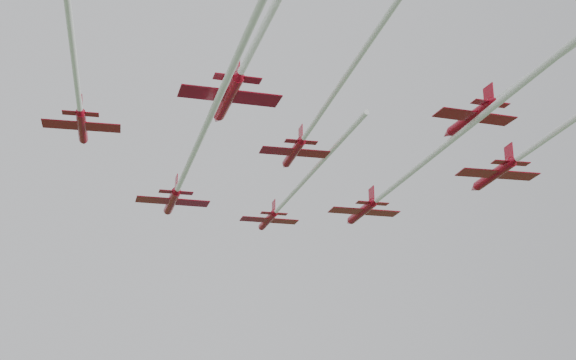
{
  "coord_description": "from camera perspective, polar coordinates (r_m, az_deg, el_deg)",
  "views": [
    {
      "loc": [
        -12.47,
        -87.44,
        23.57
      ],
      "look_at": [
        0.05,
        3.89,
        53.52
      ],
      "focal_mm": 50.0,
      "sensor_mm": 36.0,
      "label": 1
    }
  ],
  "objects": [
    {
      "name": "jet_lead",
      "position": [
        107.63,
        -0.12,
        -1.44
      ],
      "size": [
        9.56,
        47.71,
        2.52
      ],
      "rotation": [
        0.0,
        0.0,
        0.12
      ],
      "color": "#B2081E"
    },
    {
      "name": "jet_row2_left",
      "position": [
        86.2,
        -6.98,
        1.33
      ],
      "size": [
        11.7,
        61.67,
        2.7
      ],
      "rotation": [
        0.0,
        0.0,
        0.12
      ],
      "color": "#B2081E"
    },
    {
      "name": "jet_row3_mid",
      "position": [
        73.71,
        3.63,
        6.62
      ],
      "size": [
        9.29,
        64.29,
        2.36
      ],
      "rotation": [
        0.0,
        0.0,
        0.09
      ],
      "color": "#B2081E"
    },
    {
      "name": "jet_row3_left",
      "position": [
        74.95,
        -14.86,
        7.41
      ],
      "size": [
        8.14,
        53.62,
        2.41
      ],
      "rotation": [
        0.0,
        0.0,
        0.06
      ],
      "color": "#B2081E"
    },
    {
      "name": "jet_row2_right",
      "position": [
        93.03,
        8.85,
        0.62
      ],
      "size": [
        11.71,
        67.61,
        2.82
      ],
      "rotation": [
        0.0,
        0.0,
        0.11
      ],
      "color": "#B2081E"
    },
    {
      "name": "jet_row3_right",
      "position": [
        88.57,
        18.39,
        3.19
      ],
      "size": [
        9.95,
        60.15,
        2.94
      ],
      "rotation": [
        0.0,
        0.0,
        0.07
      ],
      "color": "#B2081E"
    }
  ]
}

